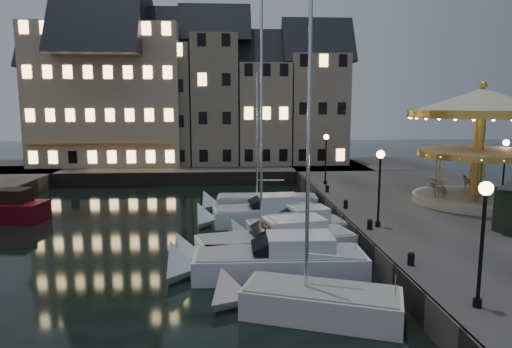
{
  "coord_description": "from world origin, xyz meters",
  "views": [
    {
      "loc": [
        -0.89,
        -22.61,
        7.83
      ],
      "look_at": [
        1.0,
        8.0,
        3.2
      ],
      "focal_mm": 32.0,
      "sensor_mm": 36.0,
      "label": 1
    }
  ],
  "objects": [
    {
      "name": "hotel_corner",
      "position": [
        -14.0,
        30.0,
        9.78
      ],
      "size": [
        17.6,
        9.0,
        16.8
      ],
      "color": "#CBB395",
      "rests_on": "quay_north"
    },
    {
      "name": "quay_east",
      "position": [
        14.0,
        6.0,
        0.65
      ],
      "size": [
        16.0,
        56.0,
        1.3
      ],
      "primitive_type": "cube",
      "color": "#474442",
      "rests_on": "ground"
    },
    {
      "name": "streetlamp_d",
      "position": [
        18.5,
        8.0,
        4.02
      ],
      "size": [
        0.44,
        0.44,
        4.17
      ],
      "color": "black",
      "rests_on": "quay_east"
    },
    {
      "name": "quaywall_e",
      "position": [
        6.0,
        6.0,
        0.65
      ],
      "size": [
        0.15,
        44.0,
        1.3
      ],
      "primitive_type": "cube",
      "color": "#47423A",
      "rests_on": "ground"
    },
    {
      "name": "bollard_a",
      "position": [
        6.6,
        -5.0,
        1.6
      ],
      "size": [
        0.3,
        0.3,
        0.57
      ],
      "color": "black",
      "rests_on": "quay_east"
    },
    {
      "name": "carousel",
      "position": [
        15.74,
        6.58,
        6.63
      ],
      "size": [
        9.25,
        9.25,
        8.09
      ],
      "color": "#C5B897",
      "rests_on": "quay_east"
    },
    {
      "name": "townhouse_nb",
      "position": [
        -14.05,
        30.0,
        8.28
      ],
      "size": [
        6.16,
        8.0,
        13.8
      ],
      "color": "gray",
      "rests_on": "quay_north"
    },
    {
      "name": "townhouse_na",
      "position": [
        -19.5,
        30.0,
        7.78
      ],
      "size": [
        5.5,
        8.0,
        12.8
      ],
      "color": "#9C8D6C",
      "rests_on": "quay_north"
    },
    {
      "name": "bollard_b",
      "position": [
        6.6,
        0.5,
        1.6
      ],
      "size": [
        0.3,
        0.3,
        0.57
      ],
      "color": "black",
      "rests_on": "quay_east"
    },
    {
      "name": "motorboat_c",
      "position": [
        1.2,
        0.29,
        0.68
      ],
      "size": [
        9.36,
        4.3,
        12.41
      ],
      "color": "white",
      "rests_on": "ground"
    },
    {
      "name": "townhouse_nd",
      "position": [
        -2.25,
        30.0,
        9.28
      ],
      "size": [
        5.5,
        8.0,
        15.8
      ],
      "color": "gray",
      "rests_on": "quay_north"
    },
    {
      "name": "townhouse_nf",
      "position": [
        9.25,
        30.0,
        8.28
      ],
      "size": [
        6.82,
        8.0,
        13.8
      ],
      "color": "gray",
      "rests_on": "quay_north"
    },
    {
      "name": "bollard_d",
      "position": [
        6.6,
        11.0,
        1.6
      ],
      "size": [
        0.3,
        0.3,
        0.57
      ],
      "color": "black",
      "rests_on": "quay_east"
    },
    {
      "name": "bollard_c",
      "position": [
        6.6,
        5.5,
        1.6
      ],
      "size": [
        0.3,
        0.3,
        0.57
      ],
      "color": "black",
      "rests_on": "quay_east"
    },
    {
      "name": "streetlamp_a",
      "position": [
        7.2,
        -9.0,
        4.02
      ],
      "size": [
        0.44,
        0.44,
        4.17
      ],
      "color": "black",
      "rests_on": "quay_east"
    },
    {
      "name": "townhouse_ne",
      "position": [
        3.2,
        30.0,
        7.78
      ],
      "size": [
        6.16,
        8.0,
        12.8
      ],
      "color": "tan",
      "rests_on": "quay_north"
    },
    {
      "name": "quaywall_n",
      "position": [
        -6.0,
        22.0,
        0.65
      ],
      "size": [
        48.0,
        0.15,
        1.3
      ],
      "primitive_type": "cube",
      "color": "#47423A",
      "rests_on": "ground"
    },
    {
      "name": "motorboat_a",
      "position": [
        1.97,
        -6.61,
        0.54
      ],
      "size": [
        6.84,
        4.23,
        11.4
      ],
      "color": "silver",
      "rests_on": "ground"
    },
    {
      "name": "streetlamp_b",
      "position": [
        7.2,
        1.0,
        4.02
      ],
      "size": [
        0.44,
        0.44,
        4.17
      ],
      "color": "black",
      "rests_on": "quay_east"
    },
    {
      "name": "motorboat_d",
      "position": [
        2.67,
        2.97,
        0.64
      ],
      "size": [
        6.85,
        3.18,
        2.15
      ],
      "color": "silver",
      "rests_on": "ground"
    },
    {
      "name": "motorboat_f",
      "position": [
        1.41,
        10.79,
        0.53
      ],
      "size": [
        8.48,
        2.52,
        11.25
      ],
      "color": "silver",
      "rests_on": "ground"
    },
    {
      "name": "quay_north",
      "position": [
        -8.0,
        28.0,
        0.65
      ],
      "size": [
        44.0,
        12.0,
        1.3
      ],
      "primitive_type": "cube",
      "color": "#474442",
      "rests_on": "ground"
    },
    {
      "name": "motorboat_e",
      "position": [
        1.17,
        6.87,
        0.64
      ],
      "size": [
        8.06,
        3.08,
        2.15
      ],
      "color": "silver",
      "rests_on": "ground"
    },
    {
      "name": "motorboat_b",
      "position": [
        1.03,
        -2.5,
        0.64
      ],
      "size": [
        8.96,
        2.75,
        2.15
      ],
      "color": "silver",
      "rests_on": "ground"
    },
    {
      "name": "ground",
      "position": [
        0.0,
        0.0,
        0.0
      ],
      "size": [
        160.0,
        160.0,
        0.0
      ],
      "primitive_type": "plane",
      "color": "black",
      "rests_on": "ground"
    },
    {
      "name": "townhouse_nc",
      "position": [
        -8.0,
        30.0,
        8.78
      ],
      "size": [
        6.82,
        8.0,
        14.8
      ],
      "color": "gray",
      "rests_on": "quay_north"
    },
    {
      "name": "streetlamp_c",
      "position": [
        7.2,
        14.5,
        4.02
      ],
      "size": [
        0.44,
        0.44,
        4.17
      ],
      "color": "black",
      "rests_on": "quay_east"
    }
  ]
}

